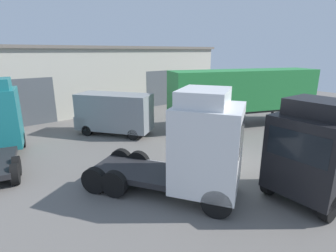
# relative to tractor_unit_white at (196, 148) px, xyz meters

# --- Properties ---
(ground_plane) EXTENTS (60.00, 60.00, 0.00)m
(ground_plane) POSITION_rel_tractor_unit_white_xyz_m (3.60, 1.20, -2.03)
(ground_plane) COLOR slate
(warehouse_building) EXTENTS (27.79, 8.19, 5.99)m
(warehouse_building) POSITION_rel_tractor_unit_white_xyz_m (3.60, 19.04, 0.98)
(warehouse_building) COLOR #B7B2A3
(warehouse_building) RESTS_ON ground_plane
(tractor_unit_white) EXTENTS (5.34, 6.46, 4.28)m
(tractor_unit_white) POSITION_rel_tractor_unit_white_xyz_m (0.00, 0.00, 0.00)
(tractor_unit_white) COLOR silver
(tractor_unit_white) RESTS_ON ground_plane
(container_trailer_green) EXTENTS (11.43, 6.44, 4.22)m
(container_trailer_green) POSITION_rel_tractor_unit_white_xyz_m (9.94, 5.16, 0.64)
(container_trailer_green) COLOR #28843D
(container_trailer_green) RESTS_ON ground_plane
(delivery_van_grey) EXTENTS (4.59, 5.28, 2.80)m
(delivery_van_grey) POSITION_rel_tractor_unit_white_xyz_m (1.28, 9.35, -0.52)
(delivery_van_grey) COLOR gray
(delivery_van_grey) RESTS_ON ground_plane
(tractor_unit_black) EXTENTS (6.48, 2.62, 3.92)m
(tractor_unit_black) POSITION_rel_tractor_unit_white_xyz_m (3.60, -2.91, -0.19)
(tractor_unit_black) COLOR black
(tractor_unit_black) RESTS_ON ground_plane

